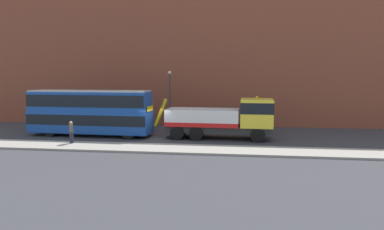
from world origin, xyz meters
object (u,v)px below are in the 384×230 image
(double_decker_bus, at_px, (90,111))
(street_lamp, at_px, (170,94))
(recovery_tow_truck, at_px, (224,118))
(pedestrian_onlooker, at_px, (71,132))

(double_decker_bus, distance_m, street_lamp, 8.31)
(double_decker_bus, bearing_deg, recovery_tow_truck, 2.27)
(pedestrian_onlooker, bearing_deg, street_lamp, 24.25)
(double_decker_bus, height_order, pedestrian_onlooker, double_decker_bus)
(street_lamp, bearing_deg, recovery_tow_truck, -44.04)
(recovery_tow_truck, xyz_separation_m, pedestrian_onlooker, (-11.59, -3.94, -0.77))
(double_decker_bus, relative_size, street_lamp, 1.91)
(double_decker_bus, xyz_separation_m, street_lamp, (6.13, 5.47, 1.24))
(recovery_tow_truck, relative_size, double_decker_bus, 0.92)
(recovery_tow_truck, relative_size, pedestrian_onlooker, 5.96)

